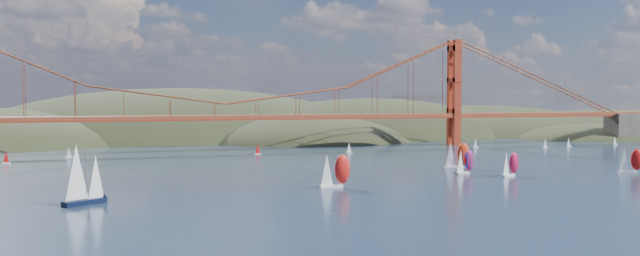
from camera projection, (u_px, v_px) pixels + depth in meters
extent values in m
plane|color=black|center=(378.00, 228.00, 119.11)|extent=(1200.00, 1200.00, 0.00)
ellipsoid|color=black|center=(180.00, 162.00, 402.10)|extent=(300.00, 180.00, 96.00)
ellipsoid|color=black|center=(370.00, 156.00, 410.13)|extent=(220.00, 140.00, 76.00)
ellipsoid|color=black|center=(311.00, 154.00, 366.07)|extent=(140.00, 110.00, 48.00)
ellipsoid|color=black|center=(473.00, 146.00, 456.56)|extent=(260.00, 160.00, 60.00)
ellipsoid|color=black|center=(608.00, 145.00, 444.47)|extent=(220.00, 150.00, 52.00)
ellipsoid|color=black|center=(598.00, 145.00, 392.46)|extent=(120.00, 90.00, 28.00)
cube|color=#953E23|center=(225.00, 117.00, 289.48)|extent=(440.00, 7.00, 1.60)
cube|color=maroon|center=(225.00, 119.00, 289.53)|extent=(440.00, 7.00, 0.80)
cube|color=maroon|center=(454.00, 93.00, 325.65)|extent=(4.00, 8.50, 55.00)
cube|color=#4C443D|center=(628.00, 127.00, 361.48)|extent=(24.00, 12.00, 16.00)
cube|color=black|center=(84.00, 202.00, 145.02)|extent=(9.99, 7.81, 1.21)
cylinder|color=#99999E|center=(86.00, 168.00, 145.03)|extent=(0.15, 0.15, 14.53)
cone|color=white|center=(77.00, 172.00, 143.28)|extent=(7.79, 7.79, 12.79)
cone|color=white|center=(96.00, 176.00, 147.08)|extent=(5.56, 5.56, 10.17)
cube|color=white|center=(331.00, 187.00, 171.48)|extent=(6.51, 2.23, 0.77)
cylinder|color=#99999E|center=(332.00, 168.00, 171.35)|extent=(0.10, 0.10, 9.59)
cone|color=white|center=(327.00, 170.00, 170.82)|extent=(3.82, 3.82, 8.44)
ellipsoid|color=red|center=(342.00, 169.00, 172.56)|extent=(4.66, 3.12, 8.06)
cube|color=white|center=(508.00, 176.00, 196.48)|extent=(5.49, 3.16, 0.64)
cylinder|color=#99999E|center=(509.00, 162.00, 196.44)|extent=(0.08, 0.08, 7.94)
cone|color=white|center=(506.00, 164.00, 195.72)|extent=(3.78, 3.78, 6.99)
ellipsoid|color=#B2143B|center=(514.00, 163.00, 198.06)|extent=(4.27, 3.43, 6.67)
cube|color=silver|center=(627.00, 172.00, 206.20)|extent=(5.83, 3.49, 0.68)
cylinder|color=#99999E|center=(628.00, 158.00, 205.96)|extent=(0.08, 0.08, 8.46)
cone|color=white|center=(624.00, 159.00, 206.05)|extent=(4.08, 4.08, 7.45)
ellipsoid|color=#B90F0E|center=(637.00, 159.00, 205.83)|extent=(4.57, 3.73, 7.11)
cube|color=white|center=(454.00, 167.00, 220.04)|extent=(6.50, 3.32, 0.75)
cylinder|color=#99999E|center=(455.00, 153.00, 219.81)|extent=(0.09, 0.09, 9.38)
cone|color=white|center=(451.00, 154.00, 219.77)|extent=(4.29, 4.29, 8.26)
ellipsoid|color=red|center=(463.00, 154.00, 219.99)|extent=(4.94, 3.80, 7.88)
cube|color=silver|center=(463.00, 173.00, 202.69)|extent=(5.70, 3.14, 0.66)
cylinder|color=#99999E|center=(463.00, 160.00, 202.63)|extent=(0.08, 0.08, 8.24)
cone|color=white|center=(461.00, 161.00, 201.92)|extent=(3.87, 3.87, 7.25)
ellipsoid|color=#E50C00|center=(469.00, 160.00, 204.25)|extent=(4.40, 3.47, 6.92)
cube|color=silver|center=(6.00, 163.00, 235.43)|extent=(3.00, 1.00, 0.50)
cone|color=red|center=(6.00, 157.00, 235.32)|extent=(2.00, 2.00, 4.20)
cube|color=silver|center=(69.00, 158.00, 255.88)|extent=(3.00, 1.00, 0.50)
cone|color=white|center=(69.00, 152.00, 255.77)|extent=(2.00, 2.00, 4.20)
cube|color=silver|center=(475.00, 148.00, 308.08)|extent=(3.00, 1.00, 0.50)
cone|color=white|center=(476.00, 143.00, 307.97)|extent=(2.00, 2.00, 4.20)
cube|color=silver|center=(545.00, 147.00, 310.34)|extent=(3.00, 1.00, 0.50)
cone|color=white|center=(545.00, 143.00, 310.23)|extent=(2.00, 2.00, 4.20)
cube|color=silver|center=(568.00, 146.00, 316.68)|extent=(3.00, 1.00, 0.50)
cone|color=white|center=(569.00, 142.00, 316.56)|extent=(2.00, 2.00, 4.20)
cube|color=silver|center=(615.00, 144.00, 328.72)|extent=(3.00, 1.00, 0.50)
cone|color=white|center=(615.00, 140.00, 328.60)|extent=(2.00, 2.00, 4.20)
cube|color=silver|center=(349.00, 152.00, 281.66)|extent=(3.00, 1.00, 0.50)
cone|color=white|center=(349.00, 147.00, 281.54)|extent=(2.00, 2.00, 4.20)
cube|color=silver|center=(258.00, 154.00, 273.27)|extent=(3.00, 1.00, 0.50)
cone|color=red|center=(258.00, 149.00, 273.16)|extent=(2.00, 2.00, 4.20)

